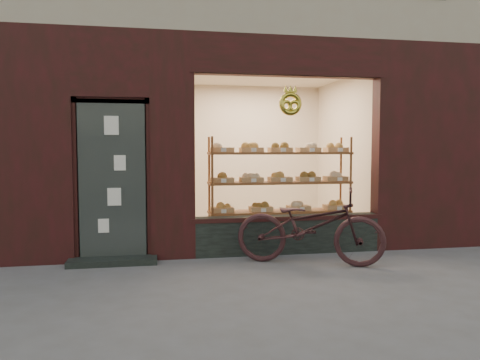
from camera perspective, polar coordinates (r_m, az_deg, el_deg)
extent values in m
plane|color=slate|center=(4.86, 7.75, -14.49)|extent=(90.00, 90.00, 0.00)
cube|color=#27302C|center=(6.89, 5.79, -6.59)|extent=(2.70, 0.25, 0.55)
cube|color=#303636|center=(6.47, -15.29, -0.03)|extent=(0.90, 0.04, 2.15)
cube|color=#27302C|center=(6.47, -15.23, -9.53)|extent=(1.15, 0.35, 0.08)
torus|color=gold|center=(6.70, 6.16, 9.21)|extent=(0.33, 0.07, 0.33)
cube|color=brown|center=(7.33, 4.85, -7.73)|extent=(2.20, 0.45, 0.04)
cube|color=brown|center=(7.25, 4.87, -3.86)|extent=(2.20, 0.45, 0.03)
cube|color=brown|center=(7.20, 4.89, -0.31)|extent=(2.20, 0.45, 0.04)
cube|color=brown|center=(7.18, 4.91, 3.27)|extent=(2.20, 0.45, 0.04)
cylinder|color=brown|center=(6.82, -3.39, -1.81)|extent=(0.04, 0.04, 1.70)
cylinder|color=brown|center=(7.39, 13.32, -1.46)|extent=(0.04, 0.04, 1.70)
cylinder|color=brown|center=(7.20, -3.77, -1.50)|extent=(0.04, 0.04, 1.70)
cylinder|color=brown|center=(7.75, 12.15, -1.20)|extent=(0.04, 0.04, 1.70)
cube|color=#A1734D|center=(7.06, -2.21, -3.63)|extent=(0.34, 0.24, 0.07)
sphere|color=olive|center=(7.05, -2.21, -2.94)|extent=(0.11, 0.11, 0.11)
cube|color=white|center=(6.88, -1.98, -3.83)|extent=(0.07, 0.01, 0.05)
cube|color=#A1734D|center=(7.17, 2.55, -3.51)|extent=(0.34, 0.24, 0.07)
sphere|color=#563C14|center=(7.16, 2.56, -2.84)|extent=(0.11, 0.11, 0.11)
cube|color=white|center=(6.99, 2.90, -3.70)|extent=(0.08, 0.01, 0.05)
cube|color=#A1734D|center=(7.33, 7.14, -3.38)|extent=(0.34, 0.24, 0.07)
sphere|color=#DAB48A|center=(7.32, 7.14, -2.72)|extent=(0.11, 0.11, 0.11)
cube|color=white|center=(7.15, 7.59, -3.56)|extent=(0.07, 0.01, 0.05)
cube|color=#A1734D|center=(7.53, 11.50, -3.23)|extent=(0.34, 0.24, 0.07)
sphere|color=olive|center=(7.52, 11.51, -2.59)|extent=(0.11, 0.11, 0.11)
cube|color=white|center=(7.36, 12.04, -3.40)|extent=(0.08, 0.01, 0.05)
cube|color=#A1734D|center=(7.01, -2.22, 0.02)|extent=(0.34, 0.24, 0.07)
sphere|color=#563C14|center=(7.01, -2.22, 0.71)|extent=(0.11, 0.11, 0.11)
cube|color=white|center=(6.83, -1.99, -0.09)|extent=(0.07, 0.01, 0.06)
cube|color=#A1734D|center=(7.09, 1.38, 0.06)|extent=(0.34, 0.24, 0.07)
sphere|color=#DAB48A|center=(7.09, 1.38, 0.75)|extent=(0.11, 0.11, 0.11)
cube|color=white|center=(6.91, 1.70, -0.04)|extent=(0.07, 0.01, 0.06)
cube|color=#A1734D|center=(7.20, 4.89, 0.11)|extent=(0.34, 0.24, 0.07)
sphere|color=olive|center=(7.19, 4.90, 0.78)|extent=(0.11, 0.11, 0.11)
cube|color=white|center=(7.02, 5.29, 0.01)|extent=(0.07, 0.01, 0.06)
cube|color=#A1734D|center=(7.33, 8.29, 0.15)|extent=(0.34, 0.24, 0.07)
sphere|color=#563C14|center=(7.32, 8.29, 0.81)|extent=(0.11, 0.11, 0.11)
cube|color=white|center=(7.15, 8.76, 0.05)|extent=(0.07, 0.01, 0.06)
cube|color=#A1734D|center=(7.49, 11.55, 0.19)|extent=(0.34, 0.24, 0.07)
sphere|color=#DAB48A|center=(7.48, 11.56, 0.84)|extent=(0.11, 0.11, 0.11)
cube|color=white|center=(7.32, 12.09, 0.10)|extent=(0.08, 0.01, 0.06)
cube|color=#A1734D|center=(7.00, -2.23, 3.70)|extent=(0.34, 0.24, 0.07)
sphere|color=#DAB48A|center=(7.00, -2.23, 4.39)|extent=(0.11, 0.11, 0.11)
cube|color=white|center=(6.81, -2.00, 3.69)|extent=(0.07, 0.01, 0.06)
cube|color=#A1734D|center=(7.08, 1.39, 3.70)|extent=(0.34, 0.24, 0.07)
sphere|color=olive|center=(7.08, 1.39, 4.39)|extent=(0.11, 0.11, 0.11)
cube|color=white|center=(6.89, 1.71, 3.69)|extent=(0.07, 0.01, 0.06)
cube|color=#A1734D|center=(7.18, 4.91, 3.69)|extent=(0.34, 0.24, 0.07)
sphere|color=#563C14|center=(7.18, 4.92, 4.37)|extent=(0.11, 0.11, 0.11)
cube|color=white|center=(7.00, 5.31, 3.68)|extent=(0.07, 0.01, 0.06)
cube|color=#A1734D|center=(7.31, 8.32, 3.67)|extent=(0.34, 0.24, 0.07)
sphere|color=#DAB48A|center=(7.31, 8.33, 4.34)|extent=(0.11, 0.11, 0.11)
cube|color=white|center=(7.14, 8.80, 3.66)|extent=(0.07, 0.01, 0.06)
cube|color=#A1734D|center=(7.47, 11.60, 3.64)|extent=(0.34, 0.24, 0.07)
sphere|color=olive|center=(7.47, 11.61, 4.29)|extent=(0.11, 0.11, 0.11)
cube|color=white|center=(7.30, 12.14, 3.62)|extent=(0.08, 0.01, 0.06)
imported|color=#341A1D|center=(6.24, 8.50, -5.55)|extent=(2.04, 1.38, 1.02)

